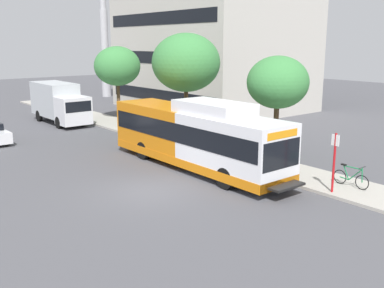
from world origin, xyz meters
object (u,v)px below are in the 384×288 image
at_px(street_tree_near_stop, 278,83).
at_px(street_tree_far_block, 117,66).
at_px(transit_bus, 196,136).
at_px(street_tree_mid_block, 186,63).
at_px(box_truck_background, 59,102).
at_px(bus_stop_sign_pole, 334,158).
at_px(bicycle_parked, 351,178).

bearing_deg(street_tree_near_stop, street_tree_far_block, 90.02).
xyz_separation_m(street_tree_near_stop, street_tree_far_block, (-0.01, 16.94, 0.18)).
relative_size(transit_bus, street_tree_far_block, 2.03).
xyz_separation_m(street_tree_mid_block, street_tree_far_block, (0.39, 9.59, -0.62)).
bearing_deg(box_truck_background, street_tree_mid_block, -72.18).
height_order(bus_stop_sign_pole, street_tree_near_stop, street_tree_near_stop).
height_order(transit_bus, bicycle_parked, transit_bus).
xyz_separation_m(street_tree_far_block, box_truck_background, (-4.21, 2.29, -2.83)).
height_order(street_tree_near_stop, street_tree_far_block, street_tree_far_block).
xyz_separation_m(bicycle_parked, box_truck_background, (-3.31, 24.44, 1.18)).
relative_size(street_tree_near_stop, street_tree_mid_block, 0.82).
distance_m(transit_bus, box_truck_background, 17.32).
xyz_separation_m(transit_bus, box_truck_background, (-0.15, 17.31, 0.04)).
relative_size(street_tree_near_stop, street_tree_far_block, 0.94).
distance_m(street_tree_far_block, box_truck_background, 5.56).
relative_size(bus_stop_sign_pole, box_truck_background, 0.37).
bearing_deg(box_truck_background, street_tree_near_stop, -77.64).
xyz_separation_m(bus_stop_sign_pole, box_truck_background, (-2.05, 24.33, 0.09)).
xyz_separation_m(transit_bus, bus_stop_sign_pole, (1.90, -7.01, -0.05)).
height_order(street_tree_far_block, box_truck_background, street_tree_far_block).
xyz_separation_m(street_tree_near_stop, street_tree_mid_block, (-0.40, 7.35, 0.80)).
bearing_deg(street_tree_mid_block, transit_bus, -124.01).
bearing_deg(street_tree_far_block, bicycle_parked, -92.32).
height_order(transit_bus, street_tree_far_block, street_tree_far_block).
relative_size(bus_stop_sign_pole, street_tree_near_stop, 0.46).
distance_m(street_tree_mid_block, street_tree_far_block, 9.62).
xyz_separation_m(transit_bus, bicycle_parked, (3.16, -7.12, -1.14)).
bearing_deg(bicycle_parked, street_tree_mid_block, 87.69).
distance_m(transit_bus, street_tree_far_block, 15.83).
distance_m(bicycle_parked, street_tree_near_stop, 6.52).
bearing_deg(box_truck_background, bicycle_parked, -82.28).
bearing_deg(bicycle_parked, bus_stop_sign_pole, 175.18).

